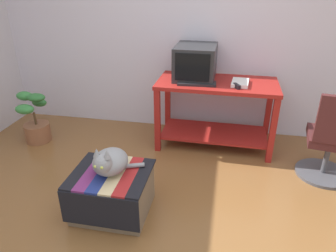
# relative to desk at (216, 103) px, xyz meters

# --- Properties ---
(ground_plane) EXTENTS (14.00, 14.00, 0.00)m
(ground_plane) POSITION_rel_desk_xyz_m (-0.33, -1.60, -0.52)
(ground_plane) COLOR brown
(back_wall) EXTENTS (8.00, 0.10, 2.60)m
(back_wall) POSITION_rel_desk_xyz_m (-0.33, 0.45, 0.78)
(back_wall) COLOR silver
(back_wall) RESTS_ON ground_plane
(desk) EXTENTS (1.30, 0.64, 0.76)m
(desk) POSITION_rel_desk_xyz_m (0.00, 0.00, 0.00)
(desk) COLOR maroon
(desk) RESTS_ON ground_plane
(tv_monitor) EXTENTS (0.44, 0.53, 0.36)m
(tv_monitor) POSITION_rel_desk_xyz_m (-0.25, 0.08, 0.42)
(tv_monitor) COLOR #28282B
(tv_monitor) RESTS_ON desk
(keyboard) EXTENTS (0.41, 0.18, 0.02)m
(keyboard) POSITION_rel_desk_xyz_m (-0.21, -0.14, 0.26)
(keyboard) COLOR black
(keyboard) RESTS_ON desk
(book) EXTENTS (0.19, 0.28, 0.04)m
(book) POSITION_rel_desk_xyz_m (0.24, -0.05, 0.26)
(book) COLOR white
(book) RESTS_ON desk
(ottoman_with_blanket) EXTENTS (0.62, 0.56, 0.38)m
(ottoman_with_blanket) POSITION_rel_desk_xyz_m (-0.75, -1.33, -0.33)
(ottoman_with_blanket) COLOR #7A664C
(ottoman_with_blanket) RESTS_ON ground_plane
(cat) EXTENTS (0.40, 0.37, 0.27)m
(cat) POSITION_rel_desk_xyz_m (-0.75, -1.33, -0.04)
(cat) COLOR gray
(cat) RESTS_ON ottoman_with_blanket
(potted_plant) EXTENTS (0.37, 0.38, 0.61)m
(potted_plant) POSITION_rel_desk_xyz_m (-2.06, -0.33, -0.26)
(potted_plant) COLOR brown
(potted_plant) RESTS_ON ground_plane
(office_chair) EXTENTS (0.52, 0.52, 0.89)m
(office_chair) POSITION_rel_desk_xyz_m (1.10, -0.48, -0.13)
(office_chair) COLOR #4C4C51
(office_chair) RESTS_ON ground_plane
(stapler) EXTENTS (0.08, 0.11, 0.04)m
(stapler) POSITION_rel_desk_xyz_m (0.20, -0.17, 0.27)
(stapler) COLOR black
(stapler) RESTS_ON desk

